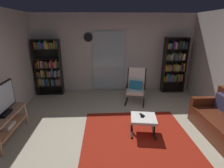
{
  "coord_description": "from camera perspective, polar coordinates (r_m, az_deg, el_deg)",
  "views": [
    {
      "loc": [
        -0.38,
        -2.91,
        2.18
      ],
      "look_at": [
        -0.17,
        1.15,
        0.81
      ],
      "focal_mm": 27.27,
      "sensor_mm": 36.0,
      "label": 1
    }
  ],
  "objects": [
    {
      "name": "television",
      "position": [
        3.9,
        -33.24,
        -4.83
      ],
      "size": [
        0.2,
        0.94,
        0.61
      ],
      "color": "black",
      "rests_on": "tv_stand"
    },
    {
      "name": "wall_back",
      "position": [
        5.88,
        0.8,
        10.12
      ],
      "size": [
        5.6,
        0.06,
        2.6
      ],
      "primitive_type": "cube",
      "color": "silver",
      "rests_on": "ground"
    },
    {
      "name": "bookshelf_near_tv",
      "position": [
        5.95,
        -20.5,
        5.35
      ],
      "size": [
        0.81,
        0.3,
        1.81
      ],
      "color": "black",
      "rests_on": "ground"
    },
    {
      "name": "bookshelf_near_sofa",
      "position": [
        6.17,
        20.09,
        6.5
      ],
      "size": [
        0.74,
        0.3,
        1.85
      ],
      "color": "black",
      "rests_on": "ground"
    },
    {
      "name": "area_rug",
      "position": [
        3.74,
        8.22,
        -17.1
      ],
      "size": [
        2.22,
        2.11,
        0.01
      ],
      "primitive_type": "cube",
      "color": "#9D2012",
      "rests_on": "ground"
    },
    {
      "name": "glass_door_panel",
      "position": [
        5.85,
        -0.95,
        7.59
      ],
      "size": [
        1.1,
        0.01,
        2.0
      ],
      "primitive_type": "cube",
      "color": "silver"
    },
    {
      "name": "lounge_armchair",
      "position": [
        5.11,
        8.04,
        -0.25
      ],
      "size": [
        0.71,
        0.77,
        1.02
      ],
      "color": "black",
      "rests_on": "ground"
    },
    {
      "name": "ground_plane",
      "position": [
        3.65,
        3.78,
        -17.98
      ],
      "size": [
        7.02,
        7.02,
        0.0
      ],
      "primitive_type": "plane",
      "color": "#BBB097"
    },
    {
      "name": "ottoman",
      "position": [
        3.72,
        10.48,
        -11.74
      ],
      "size": [
        0.58,
        0.55,
        0.38
      ],
      "color": "white",
      "rests_on": "ground"
    },
    {
      "name": "tv_stand",
      "position": [
        4.09,
        -32.08,
        -10.99
      ],
      "size": [
        0.41,
        1.17,
        0.54
      ],
      "color": "tan",
      "rests_on": "ground"
    },
    {
      "name": "cell_phone",
      "position": [
        3.71,
        10.03,
        -10.49
      ],
      "size": [
        0.08,
        0.15,
        0.01
      ],
      "primitive_type": "cube",
      "rotation": [
        0.0,
        0.0,
        -0.12
      ],
      "color": "black",
      "rests_on": "ottoman"
    },
    {
      "name": "tv_remote",
      "position": [
        3.75,
        10.06,
        -10.15
      ],
      "size": [
        0.11,
        0.14,
        0.02
      ],
      "primitive_type": "cube",
      "rotation": [
        0.0,
        0.0,
        0.53
      ],
      "color": "black",
      "rests_on": "ottoman"
    },
    {
      "name": "wall_clock",
      "position": [
        5.76,
        -8.0,
        15.27
      ],
      "size": [
        0.29,
        0.03,
        0.29
      ],
      "color": "silver"
    }
  ]
}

